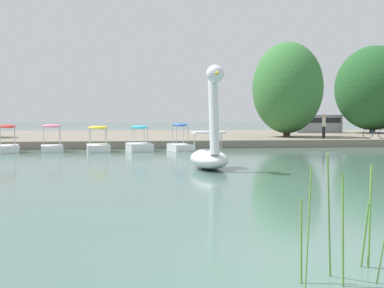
% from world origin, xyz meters
% --- Properties ---
extents(ground_plane, '(665.97, 665.97, 0.00)m').
position_xyz_m(ground_plane, '(0.00, 0.00, 0.00)').
color(ground_plane, '#47665B').
extents(shore_bank_far, '(120.05, 26.99, 0.48)m').
position_xyz_m(shore_bank_far, '(0.00, 35.84, 0.24)').
color(shore_bank_far, slate).
rests_on(shore_bank_far, ground_plane).
extents(swan_boat, '(1.38, 3.03, 3.67)m').
position_xyz_m(swan_boat, '(0.06, 10.94, 0.77)').
color(swan_boat, white).
rests_on(swan_boat, ground_plane).
extents(pedal_boat_blue, '(1.47, 2.20, 1.60)m').
position_xyz_m(pedal_boat_blue, '(-0.15, 20.44, 0.42)').
color(pedal_boat_blue, white).
rests_on(pedal_boat_blue, ground_plane).
extents(pedal_boat_cyan, '(1.63, 2.31, 1.47)m').
position_xyz_m(pedal_boat_cyan, '(-2.50, 20.31, 0.42)').
color(pedal_boat_cyan, white).
rests_on(pedal_boat_cyan, ground_plane).
extents(pedal_boat_yellow, '(1.53, 2.42, 1.46)m').
position_xyz_m(pedal_boat_yellow, '(-4.80, 20.25, 0.46)').
color(pedal_boat_yellow, white).
rests_on(pedal_boat_yellow, ground_plane).
extents(pedal_boat_pink, '(1.51, 2.01, 1.55)m').
position_xyz_m(pedal_boat_pink, '(-7.35, 20.40, 0.47)').
color(pedal_boat_pink, white).
rests_on(pedal_boat_pink, ground_plane).
extents(pedal_boat_red, '(1.70, 2.40, 1.53)m').
position_xyz_m(pedal_boat_red, '(-9.68, 20.25, 0.42)').
color(pedal_boat_red, white).
rests_on(pedal_boat_red, ground_plane).
extents(tree_willow_near_path, '(8.77, 9.15, 8.47)m').
position_xyz_m(tree_willow_near_path, '(20.17, 35.72, 4.86)').
color(tree_willow_near_path, brown).
rests_on(tree_willow_near_path, shore_bank_far).
extents(tree_willow_overhanging, '(5.45, 5.95, 7.18)m').
position_xyz_m(tree_willow_overhanging, '(8.72, 27.64, 4.20)').
color(tree_willow_overhanging, '#423323').
rests_on(tree_willow_overhanging, shore_bank_far).
extents(person_on_path, '(0.29, 0.29, 1.70)m').
position_xyz_m(person_on_path, '(10.39, 24.68, 1.39)').
color(person_on_path, black).
rests_on(person_on_path, shore_bank_far).
extents(bicycle_parked, '(1.70, 0.32, 0.70)m').
position_xyz_m(bicycle_parked, '(13.58, 23.50, 0.83)').
color(bicycle_parked, black).
rests_on(bicycle_parked, shore_bank_far).
extents(parked_van, '(4.67, 2.03, 1.79)m').
position_xyz_m(parked_van, '(15.26, 37.63, 1.45)').
color(parked_van, gray).
rests_on(parked_van, shore_bank_far).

